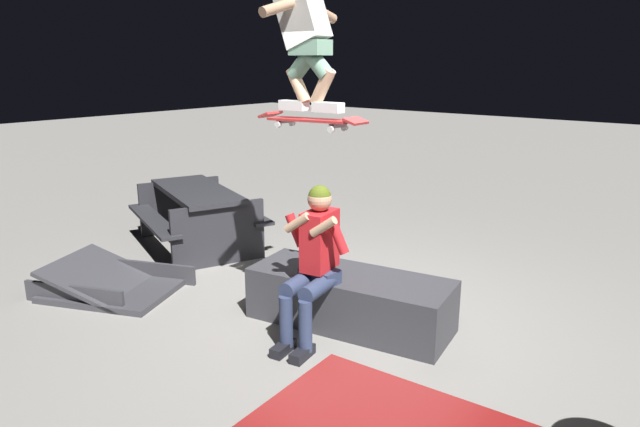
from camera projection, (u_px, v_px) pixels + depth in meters
ground_plane at (350, 315)px, 5.25m from camera, size 40.00×40.00×0.00m
ledge_box_main at (350, 299)px, 5.03m from camera, size 1.87×0.96×0.47m
person_sitting_on_ledge at (314, 257)px, 4.64m from camera, size 0.60×0.78×1.31m
skateboard at (311, 120)px, 4.65m from camera, size 1.02×0.21×0.13m
skater_airborne at (305, 33)px, 4.51m from camera, size 0.62×0.89×1.12m
kicker_ramp at (114, 286)px, 5.76m from camera, size 1.47×1.32×0.43m
picnic_table_back at (197, 208)px, 7.08m from camera, size 2.07×1.87×0.75m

